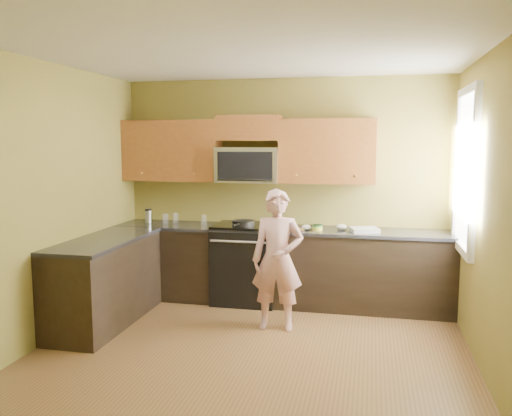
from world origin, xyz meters
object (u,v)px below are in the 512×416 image
(stove, at_px, (247,263))
(travel_mug, at_px, (149,223))
(butter_tub, at_px, (317,230))
(microwave, at_px, (249,182))
(woman, at_px, (278,260))
(frying_pan, at_px, (243,225))

(stove, relative_size, travel_mug, 5.40)
(travel_mug, bearing_deg, butter_tub, -3.29)
(microwave, height_order, woman, microwave)
(microwave, relative_size, frying_pan, 1.60)
(stove, distance_m, travel_mug, 1.36)
(woman, height_order, butter_tub, woman)
(microwave, height_order, butter_tub, microwave)
(stove, height_order, microwave, microwave)
(stove, height_order, frying_pan, frying_pan)
(microwave, distance_m, frying_pan, 0.54)
(travel_mug, bearing_deg, microwave, 3.69)
(microwave, bearing_deg, frying_pan, -95.01)
(stove, height_order, travel_mug, travel_mug)
(stove, distance_m, microwave, 0.98)
(frying_pan, relative_size, travel_mug, 2.70)
(frying_pan, bearing_deg, stove, 86.56)
(microwave, distance_m, woman, 1.32)
(microwave, relative_size, woman, 0.52)
(stove, xyz_separation_m, butter_tub, (0.86, -0.08, 0.45))
(stove, height_order, woman, woman)
(microwave, relative_size, travel_mug, 4.32)
(frying_pan, xyz_separation_m, travel_mug, (-1.26, 0.12, -0.03))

